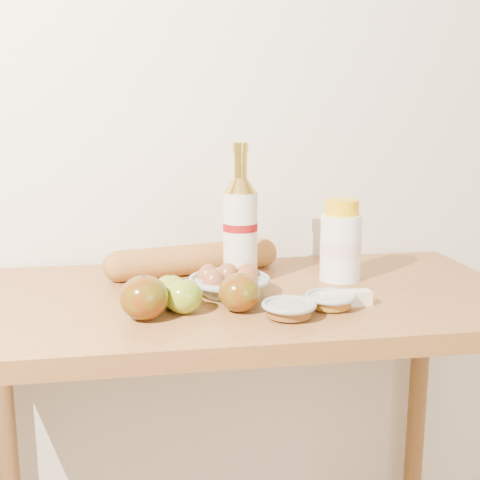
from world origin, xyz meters
name	(u,v)px	position (x,y,z in m)	size (l,w,h in m)	color
back_wall	(217,102)	(0.00, 1.51, 1.30)	(3.50, 0.02, 2.60)	silver
table	(238,348)	(0.00, 1.18, 0.78)	(1.20, 0.60, 0.90)	#AE7238
bourbon_bottle	(240,228)	(0.02, 1.25, 1.03)	(0.10, 0.10, 0.31)	beige
cream_bottle	(341,243)	(0.25, 1.25, 0.99)	(0.11, 0.11, 0.18)	white
egg_bowl	(229,283)	(-0.02, 1.17, 0.92)	(0.18, 0.18, 0.06)	#94A29B
baguette	(194,259)	(-0.08, 1.35, 0.94)	(0.43, 0.17, 0.07)	#B97C38
apple_yellowgreen	(170,292)	(-0.15, 1.10, 0.93)	(0.08, 0.08, 0.07)	#A39620
apple_redgreen_front	(144,298)	(-0.20, 1.04, 0.94)	(0.12, 0.12, 0.08)	maroon
apple_redgreen_right	(239,292)	(-0.02, 1.06, 0.94)	(0.09, 0.09, 0.07)	maroon
sugar_bowl	(289,309)	(0.07, 1.01, 0.92)	(0.14, 0.14, 0.03)	#93A19B
syrup_bowl	(330,301)	(0.16, 1.05, 0.92)	(0.11, 0.11, 0.03)	#9AA8A2
butter_stick	(346,299)	(0.20, 1.06, 0.91)	(0.10, 0.03, 0.03)	beige
apple_extra	(184,296)	(-0.12, 1.06, 0.93)	(0.08, 0.08, 0.07)	#A39620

